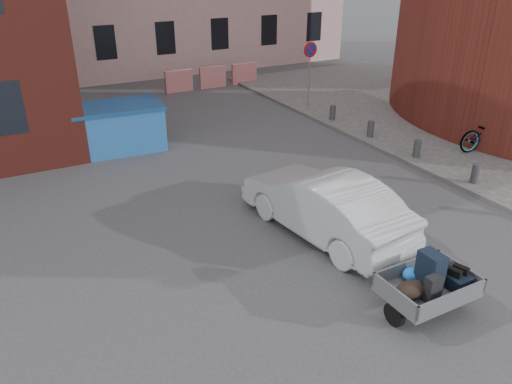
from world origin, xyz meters
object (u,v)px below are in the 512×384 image
dumpster (107,128)px  silver_car (324,204)px  trailer (428,284)px  bicycle (488,133)px

dumpster → silver_car: 8.31m
trailer → bicycle: bicycle is taller
dumpster → silver_car: (3.06, -7.72, -0.02)m
dumpster → bicycle: (10.66, -6.01, -0.06)m
dumpster → bicycle: bearing=-25.4°
trailer → bicycle: 9.10m
trailer → bicycle: (7.65, 4.93, 0.08)m
silver_car → bicycle: bearing=-174.8°
bicycle → trailer: bearing=130.4°
trailer → silver_car: silver_car is taller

